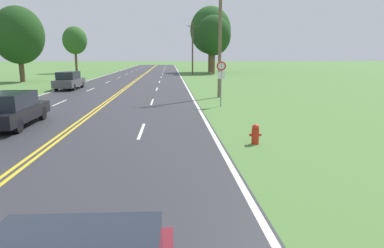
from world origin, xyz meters
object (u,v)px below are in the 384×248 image
at_px(fire_hydrant, 255,134).
at_px(car_black_sedan_approaching, 11,109).
at_px(tree_behind_sign, 75,40).
at_px(tree_mid_treeline, 18,35).
at_px(tree_far_back, 210,30).
at_px(tree_left_verge, 214,35).
at_px(traffic_sign, 221,72).
at_px(car_dark_grey_sedan_mid_near, 69,80).

distance_m(fire_hydrant, car_black_sedan_approaching, 10.55).
height_order(tree_behind_sign, tree_mid_treeline, tree_mid_treeline).
height_order(tree_far_back, car_black_sedan_approaching, tree_far_back).
bearing_deg(car_black_sedan_approaching, tree_mid_treeline, 19.70).
bearing_deg(tree_left_verge, fire_hydrant, -95.48).
relative_size(fire_hydrant, car_black_sedan_approaching, 0.15).
bearing_deg(tree_left_verge, traffic_sign, -96.56).
distance_m(tree_behind_sign, tree_far_back, 24.45).
distance_m(traffic_sign, car_black_sedan_approaching, 11.47).
xyz_separation_m(tree_left_verge, car_dark_grey_sedan_mid_near, (-16.82, -27.29, -5.62)).
bearing_deg(traffic_sign, tree_left_verge, 83.44).
bearing_deg(car_dark_grey_sedan_mid_near, tree_mid_treeline, 40.62).
bearing_deg(tree_far_back, fire_hydrant, -95.04).
bearing_deg(fire_hydrant, car_dark_grey_sedan_mid_near, 120.44).
relative_size(tree_behind_sign, tree_mid_treeline, 0.94).
xyz_separation_m(traffic_sign, car_black_sedan_approaching, (-10.02, -5.43, -1.31)).
xyz_separation_m(fire_hydrant, traffic_sign, (0.13, 9.08, 1.72)).
bearing_deg(car_black_sedan_approaching, traffic_sign, -63.17).
distance_m(tree_left_verge, car_dark_grey_sedan_mid_near, 32.55).
bearing_deg(traffic_sign, tree_mid_treeline, 133.80).
relative_size(tree_behind_sign, tree_far_back, 0.68).
distance_m(traffic_sign, tree_behind_sign, 46.87).
bearing_deg(tree_left_verge, car_dark_grey_sedan_mid_near, -121.65).
relative_size(fire_hydrant, tree_mid_treeline, 0.08).
distance_m(traffic_sign, tree_left_verge, 39.50).
bearing_deg(tree_left_verge, car_black_sedan_approaching, -108.08).
relative_size(fire_hydrant, tree_behind_sign, 0.09).
height_order(fire_hydrant, tree_behind_sign, tree_behind_sign).
height_order(tree_left_verge, car_black_sedan_approaching, tree_left_verge).
relative_size(traffic_sign, car_black_sedan_approaching, 0.57).
xyz_separation_m(traffic_sign, tree_mid_treeline, (-20.47, 21.35, 3.28)).
xyz_separation_m(traffic_sign, tree_far_back, (4.61, 44.69, 5.59)).
distance_m(fire_hydrant, traffic_sign, 9.24).
relative_size(fire_hydrant, tree_far_back, 0.06).
distance_m(fire_hydrant, tree_mid_treeline, 36.94).
bearing_deg(tree_mid_treeline, tree_far_back, 42.93).
height_order(tree_mid_treeline, car_dark_grey_sedan_mid_near, tree_mid_treeline).
bearing_deg(tree_far_back, car_black_sedan_approaching, -106.28).
bearing_deg(tree_left_verge, tree_mid_treeline, -144.73).
bearing_deg(car_dark_grey_sedan_mid_near, traffic_sign, -133.01).
distance_m(traffic_sign, tree_mid_treeline, 29.76).
xyz_separation_m(tree_behind_sign, tree_far_back, (24.26, 2.29, 1.98)).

